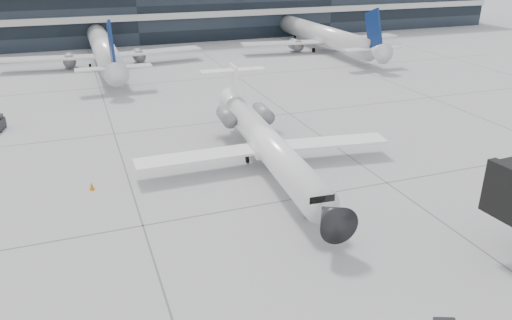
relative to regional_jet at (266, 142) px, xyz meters
name	(u,v)px	position (x,y,z in m)	size (l,w,h in m)	color
ground	(275,202)	(-1.91, -6.83, -2.26)	(220.00, 220.00, 0.00)	#949497
terminal	(130,14)	(-1.91, 75.17, 2.74)	(170.00, 22.00, 10.00)	black
bg_jet_center	(105,65)	(-9.91, 48.17, -2.26)	(32.00, 40.00, 9.60)	silver
bg_jet_right	(321,49)	(30.09, 48.17, -2.26)	(32.00, 40.00, 9.60)	silver
regional_jet	(266,142)	(0.00, 0.00, 0.00)	(22.94, 28.66, 6.62)	white
traffic_cone	(92,186)	(-14.89, 0.35, -1.97)	(0.46, 0.46, 0.62)	orange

